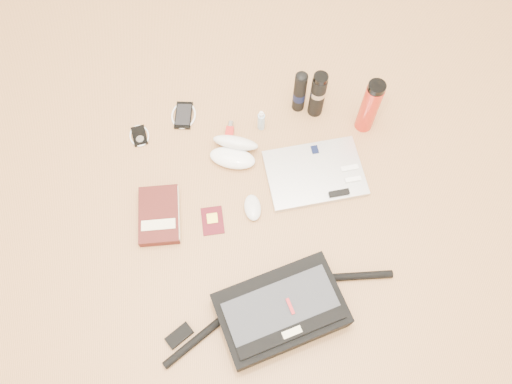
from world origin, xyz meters
The scene contains 14 objects.
ground centered at (0.00, 0.00, 0.00)m, with size 4.00×4.00×0.00m, color #AC7847.
messenger_bag centered at (0.02, -0.32, 0.05)m, with size 0.80×0.35×0.11m.
laptop centered at (0.21, 0.19, 0.01)m, with size 0.38×0.28×0.03m.
book centered at (-0.37, 0.07, 0.02)m, with size 0.15×0.22×0.04m.
passport centered at (-0.18, 0.04, 0.00)m, with size 0.08×0.11×0.01m.
mouse centered at (-0.03, 0.07, 0.02)m, with size 0.06×0.11×0.03m.
sunglasses_case centered at (-0.08, 0.30, 0.04)m, with size 0.21×0.19×0.10m.
ipod centered at (-0.45, 0.42, 0.00)m, with size 0.09×0.10×0.01m.
phone centered at (-0.27, 0.50, 0.01)m, with size 0.11×0.13×0.01m.
inhaler centered at (-0.09, 0.39, 0.01)m, with size 0.04×0.11×0.03m.
spray_bottle centered at (0.03, 0.42, 0.05)m, with size 0.04×0.04×0.11m.
aerosol_can centered at (0.19, 0.50, 0.10)m, with size 0.06×0.06×0.21m.
thermos_black centered at (0.25, 0.47, 0.11)m, with size 0.07×0.07×0.23m.
thermos_red centered at (0.44, 0.39, 0.13)m, with size 0.07×0.07×0.26m.
Camera 1 is at (-0.09, -0.61, 1.70)m, focal length 35.00 mm.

